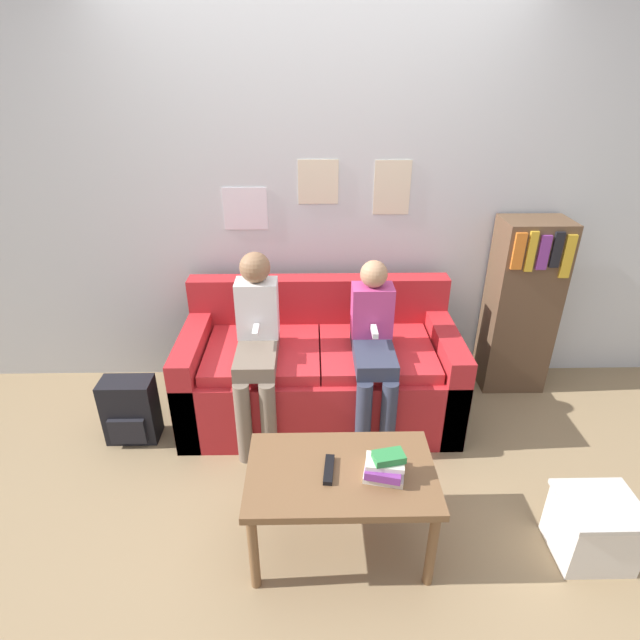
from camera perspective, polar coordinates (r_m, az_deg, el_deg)
ground_plane at (r=2.99m, az=0.14°, el=-16.09°), size 10.00×10.00×0.00m
wall_back at (r=3.27m, az=-0.21°, el=13.97°), size 8.00×0.07×2.60m
couch at (r=3.21m, az=-0.04°, el=-5.95°), size 1.69×0.80×0.82m
coffee_table at (r=2.34m, az=2.40°, el=-17.82°), size 0.84×0.51×0.45m
person_left at (r=2.88m, az=-7.23°, el=-2.29°), size 0.24×0.55×1.12m
person_right at (r=2.90m, az=6.12°, el=-2.86°), size 0.24×0.55×1.07m
tv_remote at (r=2.28m, az=1.02°, el=-16.72°), size 0.06×0.17×0.02m
book_stack at (r=2.26m, az=7.43°, el=-16.27°), size 0.20×0.20×0.13m
bookshelf at (r=3.60m, az=21.95°, el=1.43°), size 0.42×0.32×1.20m
storage_box at (r=2.77m, az=28.77°, el=-20.11°), size 0.35×0.30×0.32m
backpack at (r=3.24m, az=-20.84°, el=-9.66°), size 0.30×0.20×0.41m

